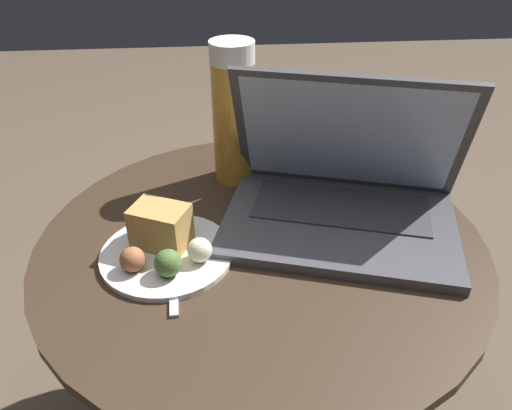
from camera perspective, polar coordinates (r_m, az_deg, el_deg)
The scene contains 5 objects.
table at distance 0.90m, azimuth 0.49°, elevation -11.88°, with size 0.71×0.71×0.54m.
laptop at distance 0.82m, azimuth 9.82°, elevation 1.23°, with size 0.43×0.35×0.25m.
beer_glass at distance 0.90m, azimuth -2.58°, elevation 10.37°, with size 0.08×0.08×0.26m.
snack_plate at distance 0.76m, azimuth -10.38°, elevation -4.43°, with size 0.20×0.20×0.07m.
fork at distance 0.75m, azimuth -9.40°, elevation -6.48°, with size 0.03×0.19×0.00m.
Camera 1 is at (-0.06, -0.63, 1.02)m, focal length 35.00 mm.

